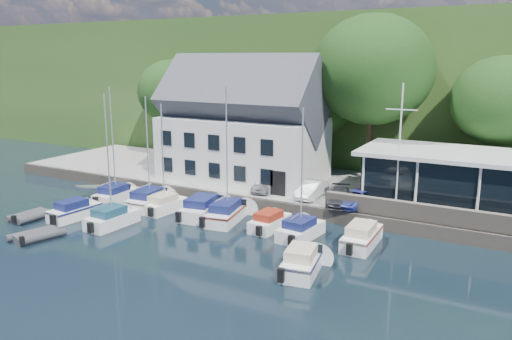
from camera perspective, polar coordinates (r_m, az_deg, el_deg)
The scene contains 32 objects.
ground at distance 29.20m, azimuth -5.80°, elevation -11.04°, with size 180.00×180.00×0.00m, color black.
quay at distance 43.78m, azimuth 7.16°, elevation -2.23°, with size 60.00×13.00×1.00m, color gray.
quay_face at distance 38.02m, azimuth 3.56°, elevation -4.48°, with size 60.00×0.30×1.00m, color #696054.
hillside at distance 85.42m, azimuth 18.48°, elevation 9.60°, with size 160.00×75.00×16.00m, color #294A1C.
field_patch at distance 92.36m, azimuth 24.81°, elevation 14.36°, with size 50.00×30.00×0.30m, color #535C2E.
harbor_building at distance 44.89m, azimuth -1.50°, elevation 4.56°, with size 14.40×8.20×8.70m, color silver, non-canonical shape.
club_pavilion at distance 39.18m, azimuth 21.57°, elevation -0.98°, with size 13.20×7.20×4.10m, color black, non-canonical shape.
seawall at distance 35.03m, azimuth 22.03°, elevation -5.05°, with size 18.00×0.50×1.20m, color #696054.
gangway at distance 45.87m, azimuth -16.61°, elevation -2.63°, with size 1.20×6.00×1.40m, color silver, non-canonical shape.
car_silver at distance 40.93m, azimuth 0.91°, elevation -1.59°, with size 1.44×3.57×1.22m, color #9E9FA3.
car_white at distance 39.31m, azimuth 6.40°, elevation -2.21°, with size 1.37×3.94×1.30m, color silver.
car_dgrey at distance 37.71m, azimuth 9.52°, elevation -3.06°, with size 1.65×4.06×1.18m, color #2D2D32.
car_blue at distance 37.52m, azimuth 11.42°, elevation -3.14°, with size 1.46×3.71×1.27m, color #2F388F.
flagpole at distance 36.22m, azimuth 16.04°, elevation 2.36°, with size 2.17×0.20×9.05m, color silver, non-canonical shape.
tree_0 at distance 56.12m, azimuth -9.41°, elevation 7.00°, with size 7.73×7.73×10.56m, color black, non-canonical shape.
tree_1 at distance 52.35m, azimuth -2.88°, elevation 6.47°, with size 7.35×7.35×10.05m, color black, non-canonical shape.
tree_2 at distance 48.24m, azimuth 6.95°, elevation 5.74°, with size 7.21×7.21×9.86m, color black, non-canonical shape.
tree_3 at distance 45.10m, azimuth 13.04°, elevation 7.96°, with size 10.59×10.59×14.47m, color black, non-canonical shape.
tree_4 at distance 44.94m, azimuth 26.06°, elevation 4.72°, with size 8.01×8.01×10.95m, color black, non-canonical shape.
boat_r1_0 at distance 42.37m, azimuth -16.01°, elevation 2.24°, with size 1.97×5.69×8.76m, color white, non-canonical shape.
boat_r1_1 at distance 40.03m, azimuth -12.28°, elevation 2.25°, with size 2.14×6.55×9.30m, color white, non-canonical shape.
boat_r1_2 at distance 38.70m, azimuth -10.59°, elevation 1.34°, with size 1.86×5.20×8.47m, color white, non-canonical shape.
boat_r1_3 at distance 37.99m, azimuth -6.02°, elevation -4.10°, with size 2.25×6.80×1.56m, color white, non-canonical shape.
boat_r1_4 at distance 35.82m, azimuth -3.35°, elevation 1.30°, with size 2.01×6.93×9.29m, color white, non-canonical shape.
boat_r1_5 at distance 34.96m, azimuth 1.60°, elevation -5.72°, with size 1.70×5.08×1.35m, color white, non-canonical shape.
boat_r1_6 at distance 32.43m, azimuth 5.26°, elevation -0.56°, with size 1.95×5.42×8.62m, color white, non-canonical shape.
boat_r1_7 at distance 32.67m, azimuth 12.02°, elevation -7.19°, with size 1.87×6.13×1.52m, color white, non-canonical shape.
boat_r2_0 at distance 39.56m, azimuth -20.01°, elevation -4.20°, with size 1.71×5.68×1.47m, color white, non-canonical shape.
boat_r2_1 at distance 36.06m, azimuth -16.51°, elevation 0.54°, with size 1.95×5.56×8.90m, color white, non-canonical shape.
boat_r2_4 at distance 28.25m, azimuth 5.34°, elevation -10.14°, with size 1.88×5.37×1.57m, color white, non-canonical shape.
dinghy_0 at distance 40.68m, azimuth -24.38°, elevation -4.69°, with size 1.82×3.04×0.71m, color #34353A, non-canonical shape.
dinghy_1 at distance 36.16m, azimuth -23.80°, elevation -6.73°, with size 1.87×3.12×0.73m, color #34353A, non-canonical shape.
Camera 1 is at (15.23, -21.97, 11.75)m, focal length 35.00 mm.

